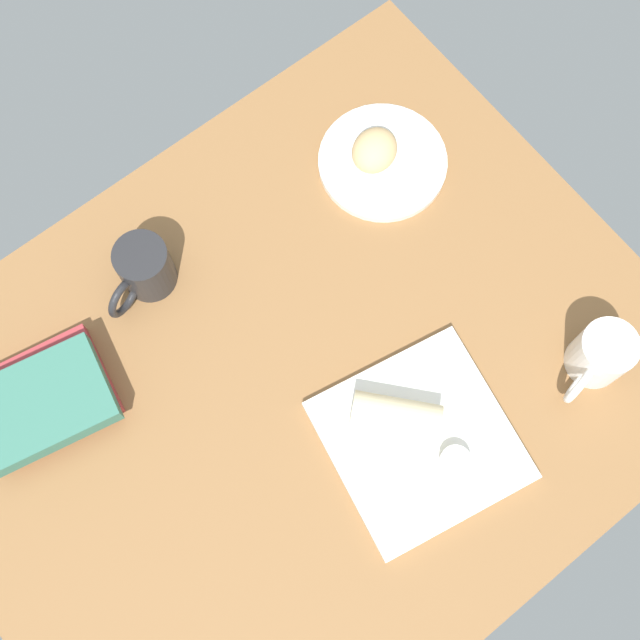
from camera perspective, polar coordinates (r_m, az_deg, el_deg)
name	(u,v)px	position (r cm, az deg, el deg)	size (l,w,h in cm)	color
dining_table	(300,384)	(131.05, -1.37, -4.31)	(110.00, 90.00, 4.00)	olive
round_plate	(383,162)	(142.13, 4.23, 10.55)	(21.24, 21.24, 1.40)	white
scone_pastry	(375,150)	(139.04, 3.69, 11.31)	(8.14, 7.05, 5.64)	#DAB379
square_plate	(420,440)	(127.26, 6.73, -8.04)	(25.92, 25.92, 1.60)	white
sauce_cup	(455,461)	(125.41, 9.08, -9.36)	(4.54, 4.54, 2.24)	silver
breakfast_wrap	(396,417)	(123.76, 5.12, -6.54)	(5.77, 5.77, 12.89)	beige
book_stack	(45,400)	(131.40, -18.02, -5.13)	(22.14, 19.28, 6.63)	#A53338
coffee_mug	(144,269)	(132.05, -11.78, 3.39)	(12.99, 8.32, 9.64)	#262628
second_mug	(600,356)	(131.68, 18.31, -2.29)	(13.44, 8.53, 9.50)	white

